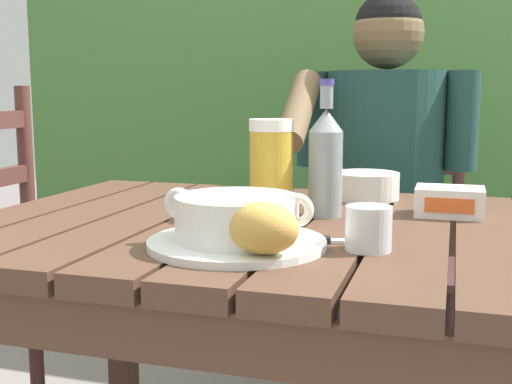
# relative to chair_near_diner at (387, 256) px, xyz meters

# --- Properties ---
(dining_table) EXTENTS (1.12, 0.82, 0.72)m
(dining_table) POSITION_rel_chair_near_diner_xyz_m (-0.13, -0.85, 0.16)
(dining_table) COLOR #503426
(dining_table) RESTS_ON ground_plane
(hedge_backdrop) EXTENTS (3.01, 0.85, 2.21)m
(hedge_backdrop) POSITION_rel_chair_near_diner_xyz_m (0.00, 0.88, 0.58)
(hedge_backdrop) COLOR #437436
(hedge_backdrop) RESTS_ON ground_plane
(chair_near_diner) EXTENTS (0.43, 0.46, 0.90)m
(chair_near_diner) POSITION_rel_chair_near_diner_xyz_m (0.00, 0.00, 0.00)
(chair_near_diner) COLOR #472828
(chair_near_diner) RESTS_ON ground_plane
(person_eating) EXTENTS (0.48, 0.47, 1.22)m
(person_eating) POSITION_rel_chair_near_diner_xyz_m (-0.00, -0.20, 0.26)
(person_eating) COLOR #1D3F3C
(person_eating) RESTS_ON ground_plane
(serving_plate) EXTENTS (0.27, 0.27, 0.01)m
(serving_plate) POSITION_rel_chair_near_diner_xyz_m (-0.13, -1.05, 0.27)
(serving_plate) COLOR white
(serving_plate) RESTS_ON dining_table
(soup_bowl) EXTENTS (0.24, 0.19, 0.08)m
(soup_bowl) POSITION_rel_chair_near_diner_xyz_m (-0.13, -1.05, 0.31)
(soup_bowl) COLOR white
(soup_bowl) RESTS_ON serving_plate
(bread_roll) EXTENTS (0.12, 0.10, 0.07)m
(bread_roll) POSITION_rel_chair_near_diner_xyz_m (-0.06, -1.13, 0.31)
(bread_roll) COLOR gold
(bread_roll) RESTS_ON serving_plate
(beer_glass) EXTENTS (0.08, 0.08, 0.18)m
(beer_glass) POSITION_rel_chair_near_diner_xyz_m (-0.14, -0.81, 0.36)
(beer_glass) COLOR gold
(beer_glass) RESTS_ON dining_table
(beer_bottle) EXTENTS (0.06, 0.06, 0.26)m
(beer_bottle) POSITION_rel_chair_near_diner_xyz_m (-0.05, -0.77, 0.37)
(beer_bottle) COLOR gray
(beer_bottle) RESTS_ON dining_table
(water_glass_small) EXTENTS (0.07, 0.07, 0.07)m
(water_glass_small) POSITION_rel_chair_near_diner_xyz_m (0.07, -1.01, 0.30)
(water_glass_small) COLOR silver
(water_glass_small) RESTS_ON dining_table
(butter_tub) EXTENTS (0.13, 0.10, 0.05)m
(butter_tub) POSITION_rel_chair_near_diner_xyz_m (0.18, -0.69, 0.29)
(butter_tub) COLOR white
(butter_tub) RESTS_ON dining_table
(table_knife) EXTENTS (0.16, 0.06, 0.01)m
(table_knife) POSITION_rel_chair_near_diner_xyz_m (0.00, -0.98, 0.27)
(table_knife) COLOR silver
(table_knife) RESTS_ON dining_table
(diner_bowl) EXTENTS (0.15, 0.15, 0.06)m
(diner_bowl) POSITION_rel_chair_near_diner_xyz_m (0.00, -0.54, 0.29)
(diner_bowl) COLOR white
(diner_bowl) RESTS_ON dining_table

